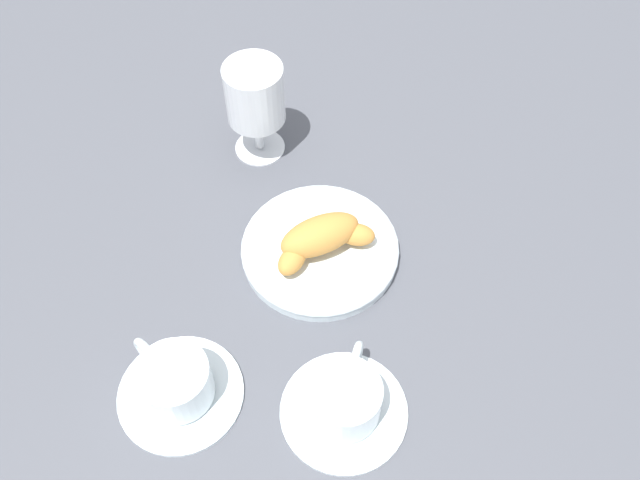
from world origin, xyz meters
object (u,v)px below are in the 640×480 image
at_px(coffee_cup_near, 176,384).
at_px(juice_glass_left, 255,99).
at_px(coffee_cup_far, 345,402).
at_px(croissant_large, 321,238).
at_px(pastry_plate, 320,249).

relative_size(coffee_cup_near, juice_glass_left, 0.97).
bearing_deg(juice_glass_left, coffee_cup_far, 88.51).
distance_m(coffee_cup_far, juice_glass_left, 0.40).
bearing_deg(juice_glass_left, croissant_large, 97.59).
height_order(coffee_cup_near, juice_glass_left, juice_glass_left).
relative_size(croissant_large, juice_glass_left, 0.97).
height_order(pastry_plate, juice_glass_left, juice_glass_left).
xyz_separation_m(pastry_plate, coffee_cup_far, (0.04, 0.20, 0.02)).
bearing_deg(coffee_cup_far, pastry_plate, -100.16).
distance_m(croissant_large, coffee_cup_far, 0.20).
height_order(pastry_plate, croissant_large, croissant_large).
bearing_deg(croissant_large, juice_glass_left, -82.41).
height_order(pastry_plate, coffee_cup_near, coffee_cup_near).
xyz_separation_m(croissant_large, juice_glass_left, (0.03, -0.20, 0.05)).
relative_size(coffee_cup_near, coffee_cup_far, 1.00).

